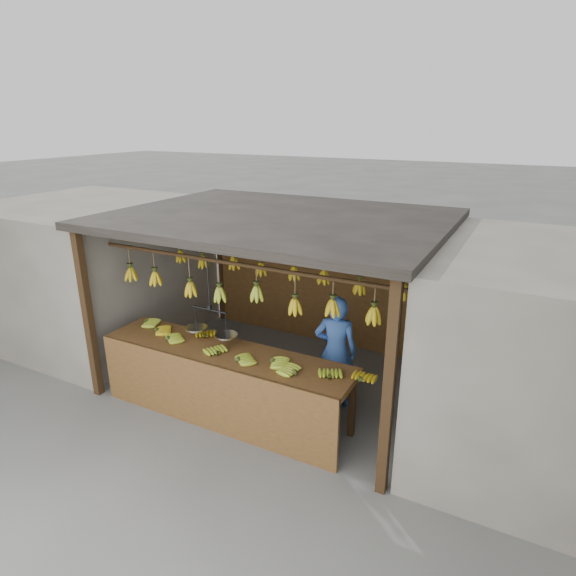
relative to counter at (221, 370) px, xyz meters
The scene contains 8 objects.
ground 1.42m from the counter, 83.97° to the left, with size 80.00×80.00×0.00m, color #5B5B57.
stall 2.01m from the counter, 85.24° to the left, with size 4.30×3.30×2.40m.
neighbor_left 3.71m from the counter, 160.57° to the left, with size 3.00×3.00×2.30m, color slate.
counter is the anchor object (origin of this frame).
hanging_bananas 1.54m from the counter, 84.32° to the left, with size 3.59×2.20×0.39m.
balance_scale 0.54m from the counter, 141.34° to the left, with size 0.74×0.28×0.95m.
vendor 1.48m from the counter, 42.28° to the left, with size 0.55×0.36×1.51m, color #3359A5.
bag_bundles 3.32m from the counter, 51.21° to the left, with size 0.08×0.26×1.19m.
Camera 1 is at (2.97, -5.43, 3.57)m, focal length 30.00 mm.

